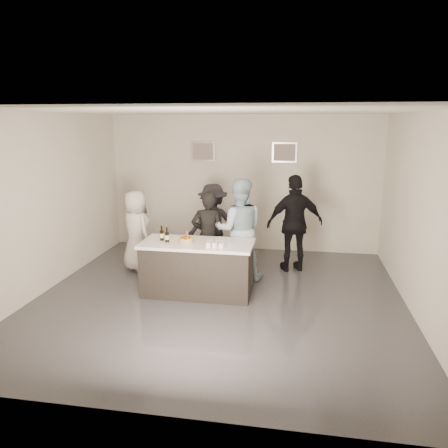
# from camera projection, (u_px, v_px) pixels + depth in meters

# --- Properties ---
(floor) EXTENTS (6.00, 6.00, 0.00)m
(floor) POSITION_uv_depth(u_px,v_px,m) (219.00, 298.00, 7.21)
(floor) COLOR #3D3D42
(floor) RESTS_ON ground
(ceiling) EXTENTS (6.00, 6.00, 0.00)m
(ceiling) POSITION_uv_depth(u_px,v_px,m) (218.00, 111.00, 6.52)
(ceiling) COLOR white
(wall_back) EXTENTS (6.00, 0.04, 3.00)m
(wall_back) POSITION_uv_depth(u_px,v_px,m) (243.00, 183.00, 9.75)
(wall_back) COLOR beige
(wall_back) RESTS_ON ground
(wall_front) EXTENTS (6.00, 0.04, 3.00)m
(wall_front) POSITION_uv_depth(u_px,v_px,m) (159.00, 273.00, 3.99)
(wall_front) COLOR beige
(wall_front) RESTS_ON ground
(wall_left) EXTENTS (0.04, 6.00, 3.00)m
(wall_left) POSITION_uv_depth(u_px,v_px,m) (44.00, 204.00, 7.36)
(wall_left) COLOR beige
(wall_left) RESTS_ON ground
(wall_right) EXTENTS (0.04, 6.00, 3.00)m
(wall_right) POSITION_uv_depth(u_px,v_px,m) (420.00, 216.00, 6.37)
(wall_right) COLOR beige
(wall_right) RESTS_ON ground
(picture_left) EXTENTS (0.54, 0.04, 0.44)m
(picture_left) POSITION_uv_depth(u_px,v_px,m) (203.00, 151.00, 9.70)
(picture_left) COLOR #B2B2B7
(picture_left) RESTS_ON wall_back
(picture_right) EXTENTS (0.54, 0.04, 0.44)m
(picture_right) POSITION_uv_depth(u_px,v_px,m) (284.00, 152.00, 9.41)
(picture_right) COLOR #B2B2B7
(picture_right) RESTS_ON wall_back
(bar_counter) EXTENTS (1.86, 0.86, 0.90)m
(bar_counter) POSITION_uv_depth(u_px,v_px,m) (198.00, 268.00, 7.33)
(bar_counter) COLOR white
(bar_counter) RESTS_ON ground
(cake) EXTENTS (0.24, 0.24, 0.07)m
(cake) POSITION_uv_depth(u_px,v_px,m) (186.00, 240.00, 7.21)
(cake) COLOR yellow
(cake) RESTS_ON bar_counter
(beer_bottle_a) EXTENTS (0.07, 0.07, 0.26)m
(beer_bottle_a) POSITION_uv_depth(u_px,v_px,m) (162.00, 233.00, 7.32)
(beer_bottle_a) COLOR black
(beer_bottle_a) RESTS_ON bar_counter
(beer_bottle_b) EXTENTS (0.07, 0.07, 0.26)m
(beer_bottle_b) POSITION_uv_depth(u_px,v_px,m) (167.00, 235.00, 7.21)
(beer_bottle_b) COLOR black
(beer_bottle_b) RESTS_ON bar_counter
(tumbler_cluster) EXTENTS (0.30, 0.30, 0.08)m
(tumbler_cluster) POSITION_uv_depth(u_px,v_px,m) (216.00, 243.00, 7.02)
(tumbler_cluster) COLOR gold
(tumbler_cluster) RESTS_ON bar_counter
(candles) EXTENTS (0.24, 0.08, 0.01)m
(candles) POSITION_uv_depth(u_px,v_px,m) (179.00, 246.00, 7.02)
(candles) COLOR pink
(candles) RESTS_ON bar_counter
(person_main_black) EXTENTS (0.69, 0.55, 1.65)m
(person_main_black) POSITION_uv_depth(u_px,v_px,m) (208.00, 236.00, 7.93)
(person_main_black) COLOR black
(person_main_black) RESTS_ON ground
(person_main_blue) EXTENTS (1.00, 0.84, 1.87)m
(person_main_blue) POSITION_uv_depth(u_px,v_px,m) (239.00, 229.00, 7.94)
(person_main_blue) COLOR #A6C4D9
(person_main_blue) RESTS_ON ground
(person_guest_left) EXTENTS (0.91, 0.86, 1.57)m
(person_guest_left) POSITION_uv_depth(u_px,v_px,m) (136.00, 231.00, 8.46)
(person_guest_left) COLOR silver
(person_guest_left) RESTS_ON ground
(person_guest_right) EXTENTS (1.19, 0.79, 1.88)m
(person_guest_right) POSITION_uv_depth(u_px,v_px,m) (295.00, 223.00, 8.38)
(person_guest_right) COLOR black
(person_guest_right) RESTS_ON ground
(person_guest_back) EXTENTS (1.22, 1.04, 1.64)m
(person_guest_back) POSITION_uv_depth(u_px,v_px,m) (213.00, 224.00, 8.85)
(person_guest_back) COLOR black
(person_guest_back) RESTS_ON ground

